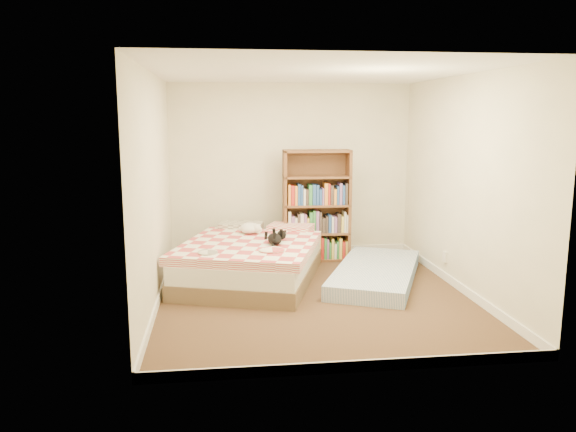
{
  "coord_description": "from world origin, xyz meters",
  "views": [
    {
      "loc": [
        -1.06,
        -6.12,
        2.03
      ],
      "look_at": [
        -0.26,
        0.3,
        0.88
      ],
      "focal_mm": 35.0,
      "sensor_mm": 36.0,
      "label": 1
    }
  ],
  "objects": [
    {
      "name": "room",
      "position": [
        0.0,
        0.0,
        1.2
      ],
      "size": [
        3.51,
        4.01,
        2.51
      ],
      "color": "#3F2B1B",
      "rests_on": "ground"
    },
    {
      "name": "bookshelf",
      "position": [
        0.31,
        1.62,
        0.57
      ],
      "size": [
        0.95,
        0.34,
        1.57
      ],
      "rotation": [
        0.0,
        0.0,
        -0.03
      ],
      "color": "brown",
      "rests_on": "room"
    },
    {
      "name": "white_dog",
      "position": [
        -0.66,
        1.12,
        0.58
      ],
      "size": [
        0.3,
        0.31,
        0.14
      ],
      "rotation": [
        0.0,
        0.0,
        0.06
      ],
      "color": "white",
      "rests_on": "bed"
    },
    {
      "name": "black_cat",
      "position": [
        -0.4,
        0.5,
        0.57
      ],
      "size": [
        0.34,
        0.63,
        0.14
      ],
      "rotation": [
        0.0,
        0.0,
        -0.55
      ],
      "color": "black",
      "rests_on": "bed"
    },
    {
      "name": "floor_mattress",
      "position": [
        0.87,
        0.48,
        0.09
      ],
      "size": [
        1.66,
        2.22,
        0.18
      ],
      "primitive_type": "cube",
      "rotation": [
        0.0,
        0.0,
        -0.42
      ],
      "color": "#6C8BB4",
      "rests_on": "room"
    },
    {
      "name": "bed",
      "position": [
        -0.67,
        0.74,
        0.26
      ],
      "size": [
        2.07,
        2.48,
        0.57
      ],
      "rotation": [
        0.0,
        0.0,
        -0.31
      ],
      "color": "brown",
      "rests_on": "room"
    }
  ]
}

